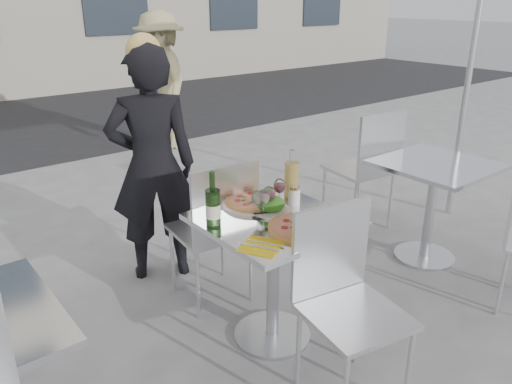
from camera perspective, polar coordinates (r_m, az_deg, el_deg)
ground at (r=3.00m, az=1.86°, el=-16.13°), size 80.00×80.00×0.00m
main_table at (r=2.71m, az=2.00°, el=-7.04°), size 0.72×0.72×0.75m
side_table_right at (r=3.78m, az=19.55°, el=0.14°), size 0.72×0.72×0.75m
chair_far at (r=3.01m, az=-4.47°, el=-3.52°), size 0.48×0.49×0.95m
chair_near at (r=2.41m, az=9.96°, el=-10.86°), size 0.50×0.51×0.94m
side_chair_rfar at (r=4.11m, az=12.77°, el=3.43°), size 0.52×0.53×1.01m
woman_diner at (r=3.35m, az=-11.74°, el=2.88°), size 0.68×0.58×1.58m
pedestrian_b at (r=6.46m, az=-10.68°, el=12.30°), size 0.83×1.20×1.70m
pizza_near at (r=2.50m, az=5.37°, el=-4.05°), size 0.35×0.35×0.02m
pizza_far at (r=2.77m, az=-0.48°, el=-1.14°), size 0.34×0.34×0.03m
salad_plate at (r=2.68m, az=1.73°, el=-1.54°), size 0.22×0.22×0.09m
wine_bottle at (r=2.47m, az=-4.93°, el=-1.65°), size 0.07×0.08×0.29m
carafe at (r=2.82m, az=4.08°, el=1.44°), size 0.08×0.08×0.29m
sugar_shaker at (r=2.77m, az=4.40°, el=-0.38°), size 0.06×0.06×0.11m
wineglass_white_a at (r=2.57m, az=0.21°, el=-0.75°), size 0.07×0.07×0.16m
wineglass_white_b at (r=2.58m, az=0.83°, el=-0.71°), size 0.07×0.07×0.16m
wineglass_red_a at (r=2.62m, az=1.49°, el=-0.30°), size 0.07×0.07×0.16m
wineglass_red_b at (r=2.73m, az=2.71°, el=0.60°), size 0.07×0.07×0.16m
napkin_left at (r=2.32m, az=0.60°, el=-6.19°), size 0.24×0.24×0.01m
napkin_right at (r=2.63m, az=10.13°, el=-3.13°), size 0.24×0.24×0.01m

